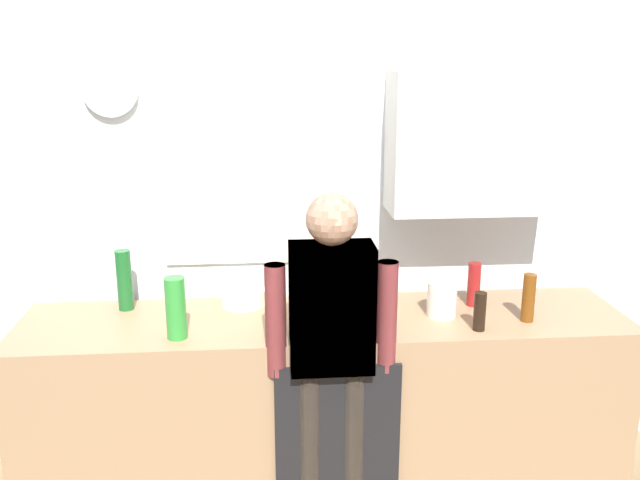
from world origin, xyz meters
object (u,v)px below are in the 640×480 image
Objects in this scene: bottle_amber_beer at (529,298)px; bottle_dark_sauce at (480,311)px; person_guest at (331,340)px; coffee_maker at (319,297)px; bottle_clear_soda at (176,308)px; bottle_red_vinegar at (474,284)px; mixing_bowl at (243,297)px; cup_white_mug at (300,303)px; bottle_green_wine at (124,280)px; person_at_sink at (331,340)px; dish_soap at (276,295)px; storage_canister at (442,299)px; bottle_olive_oil at (338,285)px.

bottle_amber_beer is 1.28× the size of bottle_dark_sauce.
person_guest is (-0.68, -0.10, -0.07)m from bottle_dark_sauce.
coffee_maker reaches higher than bottle_clear_soda.
person_guest is (-0.75, -0.40, -0.09)m from bottle_red_vinegar.
bottle_amber_beer is (0.98, -0.01, -0.03)m from coffee_maker.
bottle_clear_soda reaches higher than mixing_bowl.
bottle_clear_soda is 0.62m from cup_white_mug.
bottle_amber_beer is 1.38m from mixing_bowl.
bottle_red_vinegar is 1.15m from mixing_bowl.
person_at_sink reaches higher than bottle_green_wine.
bottle_green_wine is at bearing 174.38° from dish_soap.
bottle_amber_beer is 0.14× the size of person_at_sink.
bottle_green_wine reaches higher than storage_canister.
coffee_maker is 1.83× the size of bottle_dark_sauce.
person_guest is (0.12, -0.38, -0.03)m from cup_white_mug.
person_guest reaches higher than mixing_bowl.
bottle_green_wine is 0.19× the size of person_at_sink.
person_at_sink is at bearing -0.00° from person_guest.
bottle_olive_oil is at bearing 92.53° from person_at_sink.
bottle_clear_soda is at bearing -177.97° from bottle_amber_beer.
bottle_amber_beer is 0.27m from bottle_dark_sauce.
storage_canister is at bearing 7.14° from bottle_clear_soda.
bottle_green_wine is 1.36× the size of mixing_bowl.
cup_white_mug is 0.12m from dish_soap.
bottle_green_wine reaches higher than cup_white_mug.
bottle_clear_soda reaches higher than bottle_dark_sauce.
dish_soap reaches higher than mixing_bowl.
storage_canister is at bearing 165.91° from bottle_amber_beer.
coffee_maker reaches higher than cup_white_mug.
person_at_sink is 0.00m from person_guest.
coffee_maker is 0.31m from dish_soap.
bottle_dark_sauce is 0.85m from cup_white_mug.
mixing_bowl is 0.14× the size of person_at_sink.
coffee_maker is 1.50× the size of bottle_red_vinegar.
person_guest is (-0.07, -0.41, -0.11)m from bottle_olive_oil.
person_guest is at bearing -172.03° from bottle_dark_sauce.
person_guest is (0.67, -0.13, -0.12)m from bottle_clear_soda.
cup_white_mug is at bearing -172.78° from bottle_olive_oil.
bottle_clear_soda is (-0.63, -0.07, -0.01)m from coffee_maker.
bottle_dark_sauce reaches higher than mixing_bowl.
cup_white_mug is at bearing -21.02° from dish_soap.
storage_canister is at bearing -146.99° from bottle_red_vinegar.
bottle_clear_soda is at bearing -168.90° from bottle_red_vinegar.
bottle_red_vinegar is at bearing -5.22° from mixing_bowl.
cup_white_mug is (0.56, 0.26, -0.09)m from bottle_clear_soda.
coffee_maker is 1.50× the size of mixing_bowl.
bottle_red_vinegar is 0.98m from dish_soap.
coffee_maker is at bearing -171.75° from storage_canister.
dish_soap is at bearing 160.11° from bottle_dark_sauce.
bottle_clear_soda is at bearing 178.76° from bottle_dark_sauce.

